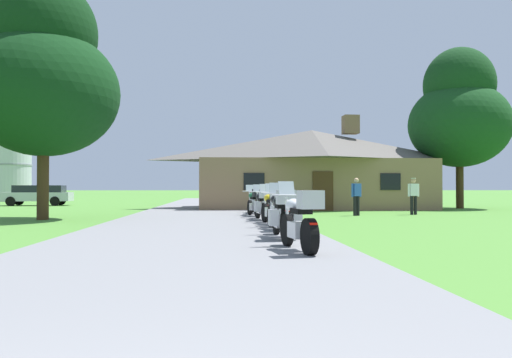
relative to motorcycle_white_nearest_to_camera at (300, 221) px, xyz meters
The scene contains 16 objects.
ground_plane 11.83m from the motorcycle_white_nearest_to_camera, 100.32° to the left, with size 500.00×500.00×0.00m, color #4C8433.
asphalt_driveway 9.87m from the motorcycle_white_nearest_to_camera, 102.40° to the left, with size 6.40×80.00×0.06m, color slate.
motorcycle_white_nearest_to_camera is the anchor object (origin of this frame).
motorcycle_black_second_in_row 2.49m from the motorcycle_white_nearest_to_camera, 90.56° to the left, with size 0.74×2.08×1.30m.
motorcycle_black_third_in_row 4.86m from the motorcycle_white_nearest_to_camera, 87.46° to the left, with size 0.93×2.07×1.30m.
motorcycle_yellow_fourth_in_row 7.14m from the motorcycle_white_nearest_to_camera, 88.31° to the left, with size 0.80×2.07×1.30m.
motorcycle_black_fifth_in_row 9.35m from the motorcycle_white_nearest_to_camera, 89.42° to the left, with size 0.86×2.08×1.30m.
motorcycle_green_sixth_in_row 11.99m from the motorcycle_white_nearest_to_camera, 90.12° to the left, with size 0.78×2.08×1.30m.
motorcycle_green_farthest_in_row 14.18m from the motorcycle_white_nearest_to_camera, 89.18° to the left, with size 0.87×2.08×1.30m.
stone_lodge 21.55m from the motorcycle_white_nearest_to_camera, 79.19° to the left, with size 13.90×6.99×5.57m.
bystander_white_shirt_near_lodge 15.49m from the motorcycle_white_nearest_to_camera, 61.59° to the left, with size 0.55×0.26×1.69m.
bystander_blue_shirt_beside_signpost 13.76m from the motorcycle_white_nearest_to_camera, 70.71° to the left, with size 0.50×0.36×1.67m.
tree_left_near 14.58m from the motorcycle_white_nearest_to_camera, 126.89° to the left, with size 5.75×5.75×9.35m.
tree_right_of_lodge 24.80m from the motorcycle_white_nearest_to_camera, 57.97° to the left, with size 5.97×5.97×9.63m.
metal_silo_distant 44.87m from the motorcycle_white_nearest_to_camera, 117.23° to the left, with size 3.35×3.35×7.49m.
parked_silver_suv_far_left 30.80m from the motorcycle_white_nearest_to_camera, 117.08° to the left, with size 4.70×2.12×1.40m.
Camera 1 is at (0.63, -1.09, 1.22)m, focal length 36.44 mm.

